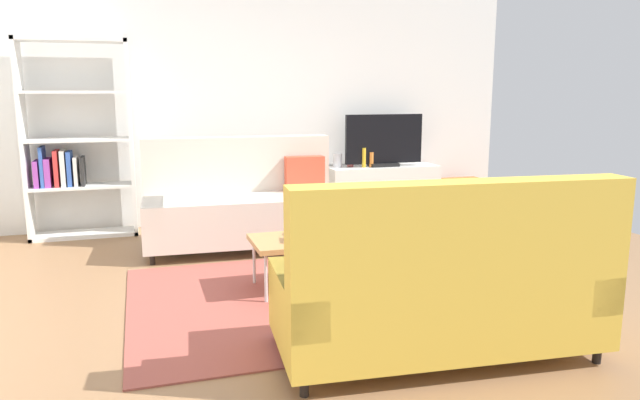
# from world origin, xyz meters

# --- Properties ---
(ground_plane) EXTENTS (7.68, 7.68, 0.00)m
(ground_plane) POSITION_xyz_m (0.00, 0.00, 0.00)
(ground_plane) COLOR #936B47
(wall_far) EXTENTS (6.40, 0.12, 2.90)m
(wall_far) POSITION_xyz_m (0.00, 2.80, 1.45)
(wall_far) COLOR white
(wall_far) RESTS_ON ground_plane
(area_rug) EXTENTS (2.90, 2.20, 0.01)m
(area_rug) POSITION_xyz_m (-0.09, -0.11, 0.01)
(area_rug) COLOR #9E4C42
(area_rug) RESTS_ON ground_plane
(couch_beige) EXTENTS (1.94, 0.93, 1.10)m
(couch_beige) POSITION_xyz_m (-0.43, 1.50, 0.44)
(couch_beige) COLOR beige
(couch_beige) RESTS_ON ground_plane
(couch_green) EXTENTS (1.96, 0.99, 1.10)m
(couch_green) POSITION_xyz_m (0.24, -1.33, 0.44)
(couch_green) COLOR gold
(couch_green) RESTS_ON ground_plane
(coffee_table) EXTENTS (1.10, 0.56, 0.42)m
(coffee_table) POSITION_xyz_m (-0.04, 0.09, 0.39)
(coffee_table) COLOR #B7844C
(coffee_table) RESTS_ON ground_plane
(tv_console) EXTENTS (1.40, 0.44, 0.64)m
(tv_console) POSITION_xyz_m (1.50, 2.46, 0.32)
(tv_console) COLOR silver
(tv_console) RESTS_ON ground_plane
(tv) EXTENTS (1.00, 0.20, 0.64)m
(tv) POSITION_xyz_m (1.50, 2.44, 0.95)
(tv) COLOR black
(tv) RESTS_ON tv_console
(bookshelf) EXTENTS (1.10, 0.36, 2.10)m
(bookshelf) POSITION_xyz_m (-2.04, 2.48, 0.98)
(bookshelf) COLOR white
(bookshelf) RESTS_ON ground_plane
(storage_trunk) EXTENTS (0.52, 0.40, 0.44)m
(storage_trunk) POSITION_xyz_m (2.60, 2.36, 0.22)
(storage_trunk) COLOR orange
(storage_trunk) RESTS_ON ground_plane
(potted_plant) EXTENTS (0.28, 0.28, 0.35)m
(potted_plant) POSITION_xyz_m (0.05, 0.09, 0.61)
(potted_plant) COLOR brown
(potted_plant) RESTS_ON coffee_table
(table_book_0) EXTENTS (0.26, 0.21, 0.03)m
(table_book_0) POSITION_xyz_m (-0.18, 0.00, 0.44)
(table_book_0) COLOR purple
(table_book_0) RESTS_ON coffee_table
(table_book_1) EXTENTS (0.25, 0.19, 0.04)m
(table_book_1) POSITION_xyz_m (-0.18, 0.00, 0.47)
(table_book_1) COLOR red
(table_book_1) RESTS_ON table_book_0
(table_book_2) EXTENTS (0.27, 0.22, 0.02)m
(table_book_2) POSITION_xyz_m (-0.18, 0.00, 0.50)
(table_book_2) COLOR #3359B2
(table_book_2) RESTS_ON table_book_1
(vase_0) EXTENTS (0.11, 0.11, 0.17)m
(vase_0) POSITION_xyz_m (0.92, 2.51, 0.72)
(vase_0) COLOR silver
(vase_0) RESTS_ON tv_console
(vase_1) EXTENTS (0.08, 0.08, 0.17)m
(vase_1) POSITION_xyz_m (1.09, 2.51, 0.72)
(vase_1) COLOR #B24C4C
(vase_1) RESTS_ON tv_console
(bottle_0) EXTENTS (0.05, 0.05, 0.24)m
(bottle_0) POSITION_xyz_m (1.23, 2.42, 0.76)
(bottle_0) COLOR gold
(bottle_0) RESTS_ON tv_console
(bottle_1) EXTENTS (0.05, 0.05, 0.18)m
(bottle_1) POSITION_xyz_m (1.33, 2.42, 0.73)
(bottle_1) COLOR orange
(bottle_1) RESTS_ON tv_console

